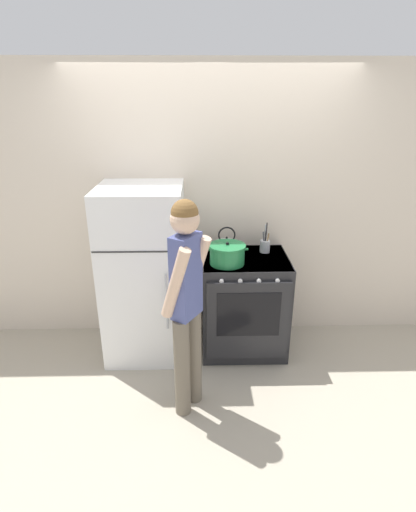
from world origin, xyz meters
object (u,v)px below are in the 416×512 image
Objects in this scene: dutch_oven_pot at (227,254)px; tea_kettle at (227,245)px; utensil_jar at (265,245)px; person at (187,299)px; refrigerator at (144,274)px; stove_range at (244,304)px.

dutch_oven_pot is 0.26m from tea_kettle.
utensil_jar is 0.17× the size of person.
tea_kettle is at bearing 11.82° from person.
person is (0.40, -0.77, 0.16)m from refrigerator.
tea_kettle reaches higher than dutch_oven_pot.
utensil_jar is (1.09, 0.16, 0.20)m from refrigerator.
utensil_jar is at bearing 8.26° from refrigerator.
refrigerator is 0.88m from person.
refrigerator reaches higher than stove_range.
dutch_oven_pot is at bearing -8.05° from refrigerator.
tea_kettle reaches higher than stove_range.
refrigerator is 1.71× the size of stove_range.
stove_range is 0.57m from dutch_oven_pot.
refrigerator is at bearing -168.44° from tea_kettle.
person reaches higher than tea_kettle.
refrigerator is 6.07× the size of tea_kettle.
refrigerator is at bearing -171.74° from utensil_jar.
refrigerator is 0.95m from stove_range.
utensil_jar reaches higher than stove_range.
person reaches higher than refrigerator.
utensil_jar is (0.35, 0.01, -0.01)m from tea_kettle.
stove_range is 0.57m from utensil_jar.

